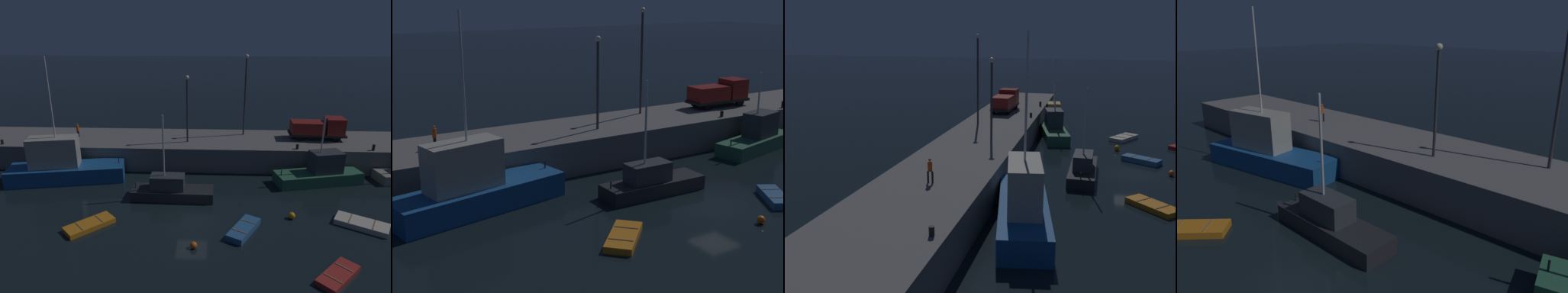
% 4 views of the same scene
% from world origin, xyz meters
% --- Properties ---
extents(ground_plane, '(320.00, 320.00, 0.00)m').
position_xyz_m(ground_plane, '(0.00, 0.00, 0.00)').
color(ground_plane, black).
extents(pier_quay, '(60.42, 7.37, 2.63)m').
position_xyz_m(pier_quay, '(0.00, 13.45, 1.32)').
color(pier_quay, slate).
rests_on(pier_quay, ground).
extents(fishing_boat_blue, '(11.48, 5.07, 12.13)m').
position_xyz_m(fishing_boat_blue, '(-13.16, 7.33, 1.56)').
color(fishing_boat_blue, '#195193').
rests_on(fishing_boat_blue, ground).
extents(fishing_boat_white, '(7.30, 2.29, 7.68)m').
position_xyz_m(fishing_boat_white, '(-2.05, 4.08, 0.80)').
color(fishing_boat_white, '#232328').
rests_on(fishing_boat_white, ground).
extents(fishing_boat_orange, '(8.76, 4.30, 6.67)m').
position_xyz_m(fishing_boat_orange, '(12.19, 7.94, 1.09)').
color(fishing_boat_orange, '#2D6647').
rests_on(fishing_boat_orange, ground).
extents(dinghy_orange_near, '(2.86, 3.68, 0.53)m').
position_xyz_m(dinghy_orange_near, '(3.99, -1.11, 0.24)').
color(dinghy_orange_near, '#2D6099').
rests_on(dinghy_orange_near, ground).
extents(rowboat_white_mid, '(3.69, 3.68, 0.43)m').
position_xyz_m(rowboat_white_mid, '(-7.81, -0.96, 0.20)').
color(rowboat_white_mid, orange).
rests_on(rowboat_white_mid, ground).
extents(mooring_buoy_mid, '(0.49, 0.49, 0.49)m').
position_xyz_m(mooring_buoy_mid, '(0.33, -3.28, 0.25)').
color(mooring_buoy_mid, orange).
rests_on(mooring_buoy_mid, ground).
extents(lamp_post_west, '(0.44, 0.44, 7.22)m').
position_xyz_m(lamp_post_west, '(-1.12, 12.26, 6.90)').
color(lamp_post_west, '#38383D').
rests_on(lamp_post_west, pier_quay).
extents(lamp_post_east, '(0.44, 0.44, 9.13)m').
position_xyz_m(lamp_post_east, '(5.22, 15.20, 7.89)').
color(lamp_post_east, '#38383D').
rests_on(lamp_post_east, pier_quay).
extents(utility_truck, '(6.19, 2.38, 2.48)m').
position_xyz_m(utility_truck, '(13.41, 13.93, 3.90)').
color(utility_truck, black).
rests_on(utility_truck, pier_quay).
extents(dockworker, '(0.30, 0.43, 1.63)m').
position_xyz_m(dockworker, '(-13.69, 13.31, 3.56)').
color(dockworker, black).
rests_on(dockworker, pier_quay).
extents(bollard_central, '(0.28, 0.28, 0.62)m').
position_xyz_m(bollard_central, '(18.04, 10.32, 2.94)').
color(bollard_central, black).
rests_on(bollard_central, pier_quay).
extents(bollard_east, '(0.28, 0.28, 0.50)m').
position_xyz_m(bollard_east, '(10.37, 10.39, 2.88)').
color(bollard_east, black).
rests_on(bollard_east, pier_quay).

